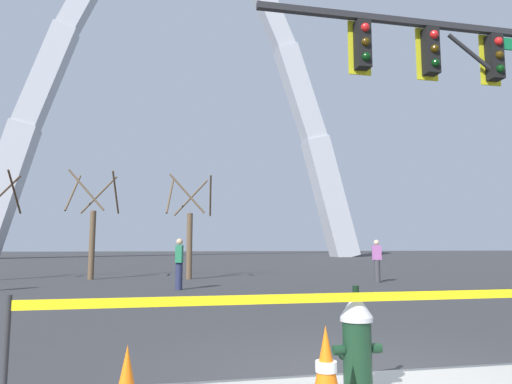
% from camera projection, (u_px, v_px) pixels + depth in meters
% --- Properties ---
extents(ground_plane, '(240.00, 240.00, 0.00)m').
position_uv_depth(ground_plane, '(365.00, 380.00, 4.69)').
color(ground_plane, '#333335').
extents(fire_hydrant, '(0.46, 0.48, 0.99)m').
position_uv_depth(fire_hydrant, '(357.00, 344.00, 4.19)').
color(fire_hydrant, black).
rests_on(fire_hydrant, ground).
extents(caution_tape_barrier, '(6.08, 0.05, 0.98)m').
position_uv_depth(caution_tape_barrier, '(374.00, 321.00, 4.12)').
color(caution_tape_barrier, '#232326').
rests_on(caution_tape_barrier, ground).
extents(traffic_cone_mid_sidewalk, '(0.36, 0.36, 0.73)m').
position_uv_depth(traffic_cone_mid_sidewalk, '(326.00, 374.00, 3.60)').
color(traffic_cone_mid_sidewalk, black).
rests_on(traffic_cone_mid_sidewalk, ground).
extents(traffic_signal_gantry, '(6.42, 0.44, 6.00)m').
position_uv_depth(traffic_signal_gantry, '(481.00, 95.00, 8.92)').
color(traffic_signal_gantry, '#232326').
rests_on(traffic_signal_gantry, ground).
extents(monument_arch, '(45.27, 2.97, 46.14)m').
position_uv_depth(monument_arch, '(180.00, 93.00, 56.63)').
color(monument_arch, '#B2B5BC').
rests_on(monument_arch, ground).
extents(tree_left_mid, '(2.03, 2.04, 4.42)m').
position_uv_depth(tree_left_mid, '(92.00, 231.00, 19.01)').
color(tree_left_mid, brown).
rests_on(tree_left_mid, ground).
extents(tree_center_left, '(1.97, 1.98, 4.28)m').
position_uv_depth(tree_center_left, '(189.00, 233.00, 19.20)').
color(tree_center_left, brown).
rests_on(tree_center_left, ground).
extents(pedestrian_walking_left, '(0.27, 0.37, 1.59)m').
position_uv_depth(pedestrian_walking_left, '(179.00, 263.00, 14.41)').
color(pedestrian_walking_left, '#232847').
rests_on(pedestrian_walking_left, ground).
extents(pedestrian_standing_center, '(0.39, 0.31, 1.59)m').
position_uv_depth(pedestrian_standing_center, '(377.00, 260.00, 17.35)').
color(pedestrian_standing_center, '#38383D').
rests_on(pedestrian_standing_center, ground).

